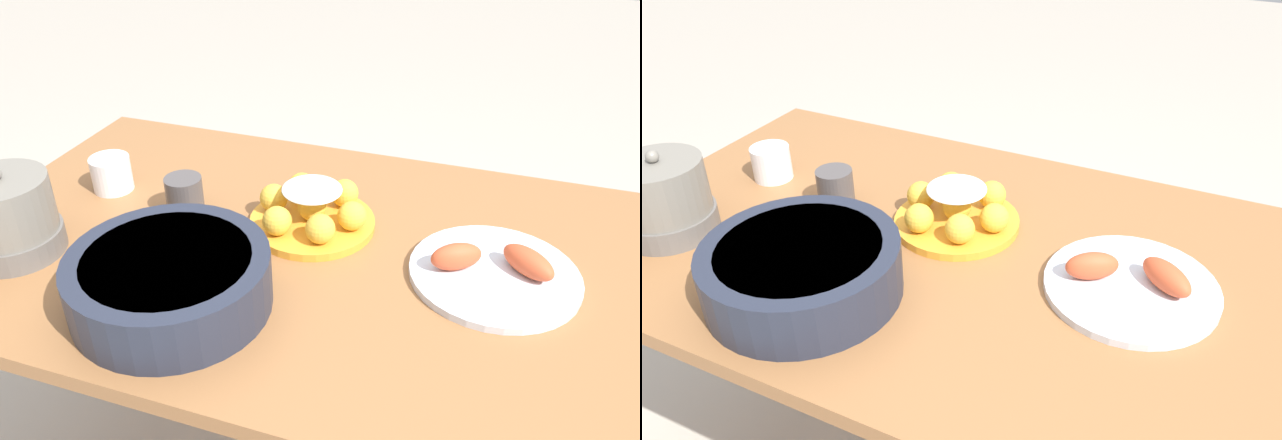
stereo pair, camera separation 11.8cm
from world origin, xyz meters
TOP-DOWN VIEW (x-y plane):
  - dining_table at (0.00, 0.00)m, footprint 1.46×0.84m
  - cake_plate at (0.06, -0.07)m, footprint 0.25×0.25m
  - serving_bowl at (0.20, 0.23)m, footprint 0.33×0.33m
  - seafood_platter at (-0.30, -0.01)m, footprint 0.30×0.30m
  - cup_near at (0.52, -0.07)m, footprint 0.09×0.09m
  - cup_far at (0.32, -0.03)m, footprint 0.07×0.07m
  - warming_pot at (0.55, 0.19)m, footprint 0.18×0.18m

SIDE VIEW (x-z plane):
  - dining_table at x=0.00m, z-range 0.28..1.04m
  - seafood_platter at x=-0.30m, z-range 0.74..0.80m
  - cake_plate at x=0.06m, z-range 0.75..0.84m
  - cup_near at x=0.52m, z-range 0.76..0.83m
  - cup_far at x=0.32m, z-range 0.76..0.84m
  - serving_bowl at x=0.20m, z-range 0.76..0.86m
  - warming_pot at x=0.55m, z-range 0.74..0.92m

